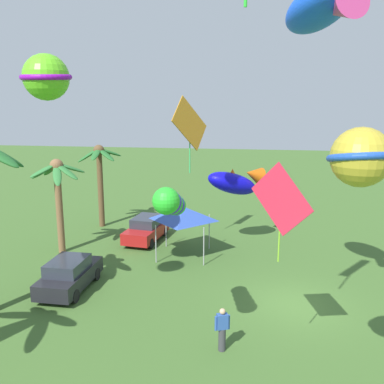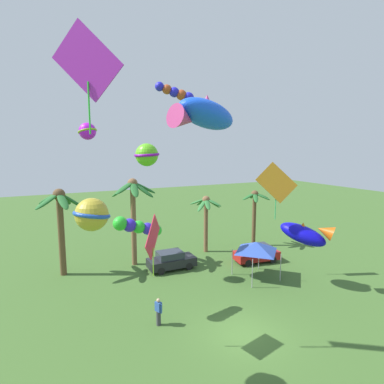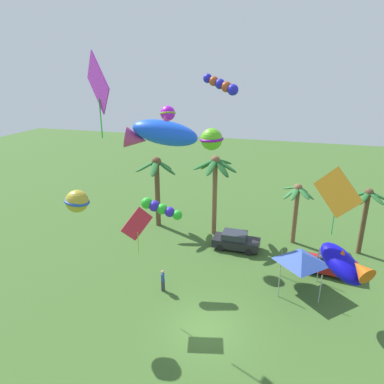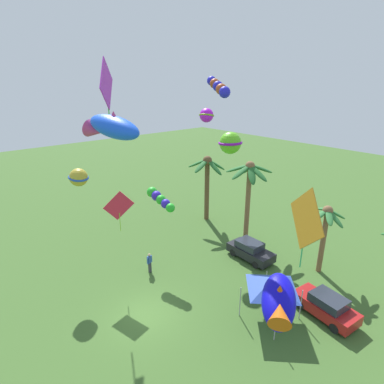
{
  "view_description": "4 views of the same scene",
  "coord_description": "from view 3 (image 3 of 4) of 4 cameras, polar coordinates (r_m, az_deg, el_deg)",
  "views": [
    {
      "loc": [
        -17.02,
        1.94,
        8.56
      ],
      "look_at": [
        -3.05,
        4.07,
        5.5
      ],
      "focal_mm": 39.2,
      "sensor_mm": 36.0,
      "label": 1
    },
    {
      "loc": [
        -9.34,
        -12.84,
        10.0
      ],
      "look_at": [
        -1.34,
        3.62,
        7.38
      ],
      "focal_mm": 29.42,
      "sensor_mm": 36.0,
      "label": 2
    },
    {
      "loc": [
        3.98,
        -16.32,
        14.5
      ],
      "look_at": [
        -1.94,
        3.68,
        7.16
      ],
      "focal_mm": 32.77,
      "sensor_mm": 36.0,
      "label": 3
    },
    {
      "loc": [
        13.98,
        -8.13,
        13.93
      ],
      "look_at": [
        -1.16,
        4.9,
        6.8
      ],
      "focal_mm": 29.23,
      "sensor_mm": 36.0,
      "label": 4
    }
  ],
  "objects": [
    {
      "name": "kite_diamond_3",
      "position": [
        21.39,
        -8.93,
        -5.25
      ],
      "size": [
        1.36,
        1.78,
        3.07
      ],
      "color": "red"
    },
    {
      "name": "kite_ball_5",
      "position": [
        21.01,
        -18.21,
        -1.43
      ],
      "size": [
        1.82,
        1.82,
        1.3
      ],
      "color": "gold"
    },
    {
      "name": "palm_tree_1",
      "position": [
        33.05,
        -5.74,
        2.66
      ],
      "size": [
        3.78,
        3.93,
        6.87
      ],
      "color": "brown",
      "rests_on": "ground"
    },
    {
      "name": "kite_diamond_1",
      "position": [
        21.68,
        -15.07,
        16.6
      ],
      "size": [
        2.74,
        2.35,
        4.94
      ],
      "color": "#B029BF"
    },
    {
      "name": "spectator_0",
      "position": [
        24.84,
        -4.77,
        -14.14
      ],
      "size": [
        0.35,
        0.52,
        1.59
      ],
      "color": "#38383D",
      "rests_on": "ground"
    },
    {
      "name": "kite_ball_7",
      "position": [
        27.13,
        3.2,
        8.57
      ],
      "size": [
        2.0,
        1.99,
        1.69
      ],
      "color": "#5AC11F"
    },
    {
      "name": "parked_car_1",
      "position": [
        28.62,
        21.52,
        -10.83
      ],
      "size": [
        4.09,
        2.2,
        1.51
      ],
      "color": "#A51919",
      "rests_on": "ground"
    },
    {
      "name": "kite_ball_2",
      "position": [
        29.14,
        -3.97,
        12.66
      ],
      "size": [
        1.82,
        1.82,
        1.21
      ],
      "color": "#B918E1"
    },
    {
      "name": "palm_tree_2",
      "position": [
        30.91,
        3.83,
        2.87
      ],
      "size": [
        3.88,
        4.14,
        7.44
      ],
      "color": "brown",
      "rests_on": "ground"
    },
    {
      "name": "festival_tent",
      "position": [
        25.21,
        17.4,
        -10.11
      ],
      "size": [
        2.86,
        2.86,
        2.85
      ],
      "color": "#9E9EA3",
      "rests_on": "ground"
    },
    {
      "name": "ground_plane",
      "position": [
        22.2,
        2.26,
        -21.43
      ],
      "size": [
        120.0,
        120.0,
        0.0
      ],
      "primitive_type": "plane",
      "color": "#3D6028"
    },
    {
      "name": "kite_fish_0",
      "position": [
        22.34,
        23.46,
        -10.64
      ],
      "size": [
        3.34,
        3.94,
        2.12
      ],
      "color": "#0C0AC2"
    },
    {
      "name": "kite_diamond_8",
      "position": [
        23.36,
        22.56,
        -0.21
      ],
      "size": [
        2.82,
        1.6,
        4.42
      ],
      "color": "#B87619"
    },
    {
      "name": "kite_fish_4",
      "position": [
        17.86,
        -5.03,
        9.49
      ],
      "size": [
        4.09,
        2.76,
        1.84
      ],
      "color": "blue"
    },
    {
      "name": "kite_tube_6",
      "position": [
        24.26,
        -5.22,
        -2.65
      ],
      "size": [
        2.93,
        0.88,
        1.43
      ],
      "color": "green"
    },
    {
      "name": "palm_tree_0",
      "position": [
        31.02,
        16.7,
        -1.14
      ],
      "size": [
        2.87,
        3.01,
        5.45
      ],
      "color": "brown",
      "rests_on": "ground"
    },
    {
      "name": "kite_tube_9",
      "position": [
        23.78,
        4.85,
        17.01
      ],
      "size": [
        2.48,
        1.27,
        1.34
      ],
      "color": "#2120CD"
    },
    {
      "name": "parked_car_0",
      "position": [
        30.2,
        7.13,
        -7.87
      ],
      "size": [
        3.92,
        1.79,
        1.51
      ],
      "color": "black",
      "rests_on": "ground"
    },
    {
      "name": "palm_tree_3",
      "position": [
        31.11,
        26.53,
        -2.04
      ],
      "size": [
        3.2,
        2.93,
        5.71
      ],
      "color": "brown",
      "rests_on": "ground"
    }
  ]
}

